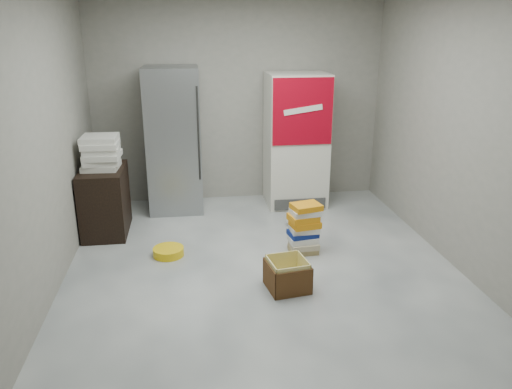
{
  "coord_description": "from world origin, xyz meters",
  "views": [
    {
      "loc": [
        -0.7,
        -4.42,
        2.41
      ],
      "look_at": [
        0.0,
        0.7,
        0.64
      ],
      "focal_mm": 35.0,
      "sensor_mm": 36.0,
      "label": 1
    }
  ],
  "objects": [
    {
      "name": "steel_fridge",
      "position": [
        -0.9,
        2.13,
        0.95
      ],
      "size": [
        0.7,
        0.72,
        1.9
      ],
      "color": "#A6A9AE",
      "rests_on": "ground"
    },
    {
      "name": "coke_cooler",
      "position": [
        0.75,
        2.12,
        0.9
      ],
      "size": [
        0.8,
        0.73,
        1.8
      ],
      "color": "silver",
      "rests_on": "ground"
    },
    {
      "name": "ground",
      "position": [
        0.0,
        0.0,
        0.0
      ],
      "size": [
        5.0,
        5.0,
        0.0
      ],
      "primitive_type": "plane",
      "color": "silver",
      "rests_on": "ground"
    },
    {
      "name": "bucket_lid",
      "position": [
        -0.98,
        0.63,
        0.04
      ],
      "size": [
        0.37,
        0.37,
        0.09
      ],
      "primitive_type": "cylinder",
      "rotation": [
        0.0,
        0.0,
        -0.1
      ],
      "color": "yellow",
      "rests_on": "ground"
    },
    {
      "name": "phonebook_stack_side",
      "position": [
        0.67,
        1.33,
        0.08
      ],
      "size": [
        0.42,
        0.37,
        0.15
      ],
      "rotation": [
        0.0,
        0.0,
        -0.28
      ],
      "color": "tan",
      "rests_on": "ground"
    },
    {
      "name": "supply_box_stack",
      "position": [
        -1.72,
        1.4,
        0.99
      ],
      "size": [
        0.45,
        0.44,
        0.39
      ],
      "color": "silver",
      "rests_on": "wood_shelf"
    },
    {
      "name": "wood_shelf",
      "position": [
        -1.73,
        1.4,
        0.4
      ],
      "size": [
        0.5,
        0.8,
        0.8
      ],
      "primitive_type": "cube",
      "color": "black",
      "rests_on": "ground"
    },
    {
      "name": "cardboard_box",
      "position": [
        0.17,
        -0.25,
        0.12
      ],
      "size": [
        0.43,
        0.43,
        0.3
      ],
      "rotation": [
        0.0,
        0.0,
        0.16
      ],
      "color": "yellow",
      "rests_on": "ground"
    },
    {
      "name": "phonebook_stack_main",
      "position": [
        0.51,
        0.51,
        0.28
      ],
      "size": [
        0.38,
        0.31,
        0.57
      ],
      "rotation": [
        0.0,
        0.0,
        0.15
      ],
      "color": "tan",
      "rests_on": "ground"
    },
    {
      "name": "room_shell",
      "position": [
        0.0,
        0.0,
        1.8
      ],
      "size": [
        4.04,
        5.04,
        2.82
      ],
      "color": "gray",
      "rests_on": "ground"
    }
  ]
}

